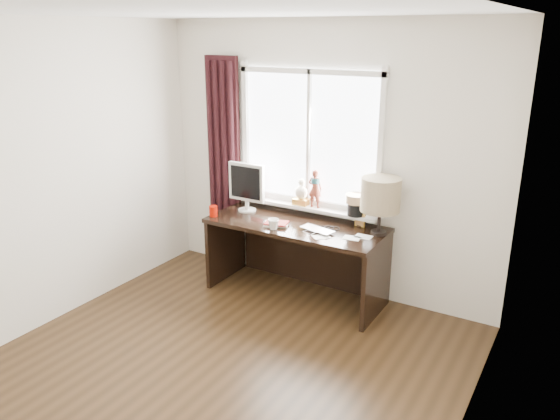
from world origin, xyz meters
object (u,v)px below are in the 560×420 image
Objects in this scene: mug at (273,224)px; red_cup at (213,211)px; table_lamp at (381,195)px; laptop at (318,230)px; monitor at (247,184)px; desk at (301,244)px.

red_cup reaches higher than mug.
table_lamp is (0.87, 0.37, 0.31)m from mug.
laptop is 3.09× the size of mug.
laptop is at bearing 22.26° from mug.
monitor is 1.39m from table_lamp.
laptop is 0.41m from mug.
monitor reaches higher than laptop.
table_lamp reaches higher than monitor.
desk is at bearing 1.34° from monitor.
monitor is at bearing -177.92° from laptop.
red_cup is at bearing 178.73° from mug.
red_cup reaches higher than laptop.
laptop is 0.94m from monitor.
desk is (-0.27, 0.19, -0.26)m from laptop.
table_lamp is at bearing 2.28° from desk.
mug is 0.65m from monitor.
laptop is 1.08m from red_cup.
laptop is 0.42m from desk.
desk is at bearing 73.37° from mug.
table_lamp reaches higher than red_cup.
desk is 0.80m from monitor.
monitor is (-0.61, -0.01, 0.52)m from desk.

